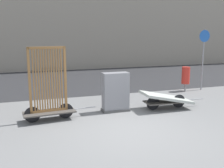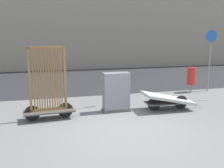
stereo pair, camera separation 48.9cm
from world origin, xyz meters
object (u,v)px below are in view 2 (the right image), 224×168
object	(u,v)px
trash_bin	(192,76)
sign_post	(210,52)
bike_cart_with_bedframe	(49,93)
utility_cabinet	(116,93)
bike_cart_with_mattress	(168,99)

from	to	relation	value
trash_bin	sign_post	xyz separation A→B (m)	(0.86, -0.01, 1.07)
trash_bin	bike_cart_with_bedframe	bearing A→B (deg)	-159.91
sign_post	bike_cart_with_bedframe	bearing A→B (deg)	-162.24
bike_cart_with_bedframe	utility_cabinet	size ratio (longest dim) A/B	1.71
bike_cart_with_bedframe	trash_bin	world-z (taller)	bike_cart_with_bedframe
bike_cart_with_bedframe	trash_bin	size ratio (longest dim) A/B	2.04
bike_cart_with_bedframe	sign_post	world-z (taller)	sign_post
trash_bin	sign_post	distance (m)	1.37
bike_cart_with_bedframe	bike_cart_with_mattress	world-z (taller)	bike_cart_with_bedframe
bike_cart_with_bedframe	sign_post	bearing A→B (deg)	12.70
utility_cabinet	sign_post	size ratio (longest dim) A/B	0.47
bike_cart_with_bedframe	bike_cart_with_mattress	size ratio (longest dim) A/B	0.96
trash_bin	utility_cabinet	bearing A→B (deg)	-153.75
utility_cabinet	sign_post	world-z (taller)	sign_post
utility_cabinet	bike_cart_with_mattress	bearing A→B (deg)	-9.31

